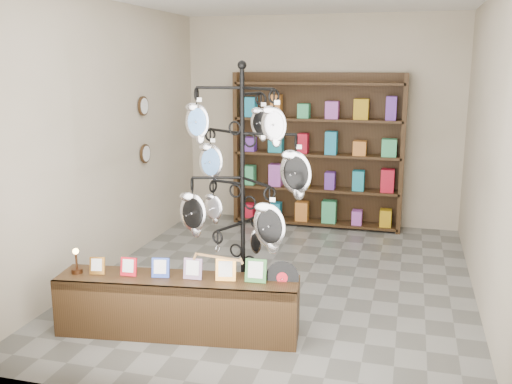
# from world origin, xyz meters

# --- Properties ---
(ground) EXTENTS (5.00, 5.00, 0.00)m
(ground) POSITION_xyz_m (0.00, 0.00, 0.00)
(ground) COLOR slate
(ground) RESTS_ON ground
(room_envelope) EXTENTS (5.00, 5.00, 5.00)m
(room_envelope) POSITION_xyz_m (0.00, 0.00, 1.85)
(room_envelope) COLOR #BFAF9A
(room_envelope) RESTS_ON ground
(display_tree) EXTENTS (1.22, 1.18, 2.34)m
(display_tree) POSITION_xyz_m (-0.10, -1.15, 1.35)
(display_tree) COLOR black
(display_tree) RESTS_ON ground
(front_shelf) EXTENTS (2.13, 0.70, 0.74)m
(front_shelf) POSITION_xyz_m (-0.59, -1.47, 0.26)
(front_shelf) COLOR black
(front_shelf) RESTS_ON ground
(back_shelving) EXTENTS (2.42, 0.36, 2.20)m
(back_shelving) POSITION_xyz_m (0.00, 2.30, 1.03)
(back_shelving) COLOR black
(back_shelving) RESTS_ON ground
(wall_clocks) EXTENTS (0.03, 0.24, 0.84)m
(wall_clocks) POSITION_xyz_m (-1.97, 0.80, 1.50)
(wall_clocks) COLOR black
(wall_clocks) RESTS_ON ground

